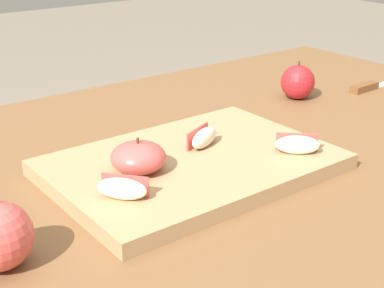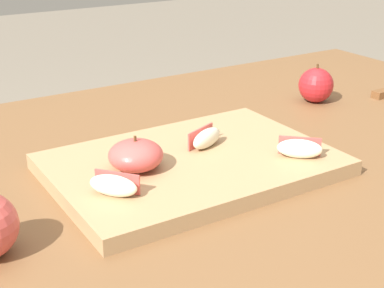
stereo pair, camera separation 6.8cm
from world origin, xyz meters
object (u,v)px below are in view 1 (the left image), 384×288
object	(u,v)px
apple_wedge_back	(122,188)
paring_knife	(368,87)
cutting_board	(192,165)
apple_wedge_front	(204,138)
apple_wedge_middle	(297,145)
apple_half_skin_up	(138,157)
whole_apple_crimson	(298,82)

from	to	relation	value
apple_wedge_back	paring_knife	world-z (taller)	apple_wedge_back
cutting_board	apple_wedge_front	distance (m)	0.05
apple_wedge_middle	paring_knife	world-z (taller)	apple_wedge_middle
apple_half_skin_up	paring_knife	xyz separation A→B (m)	(0.60, 0.09, -0.04)
cutting_board	whole_apple_crimson	distance (m)	0.39
whole_apple_crimson	cutting_board	bearing A→B (deg)	-158.51
cutting_board	apple_wedge_front	world-z (taller)	apple_wedge_front
cutting_board	paring_knife	size ratio (longest dim) A/B	2.38
apple_half_skin_up	apple_wedge_front	distance (m)	0.12
paring_knife	apple_half_skin_up	bearing A→B (deg)	-171.57
cutting_board	apple_half_skin_up	xyz separation A→B (m)	(-0.08, 0.01, 0.03)
paring_knife	whole_apple_crimson	bearing A→B (deg)	163.56
apple_half_skin_up	apple_wedge_back	size ratio (longest dim) A/B	1.19
cutting_board	whole_apple_crimson	xyz separation A→B (m)	(0.36, 0.14, 0.02)
paring_knife	apple_wedge_middle	bearing A→B (deg)	-156.36
apple_wedge_front	cutting_board	bearing A→B (deg)	-149.85
apple_wedge_front	paring_knife	size ratio (longest dim) A/B	0.40
apple_half_skin_up	apple_wedge_back	distance (m)	0.08
paring_knife	whole_apple_crimson	distance (m)	0.17
paring_knife	whole_apple_crimson	size ratio (longest dim) A/B	2.19
apple_half_skin_up	cutting_board	bearing A→B (deg)	-4.37
apple_wedge_back	apple_wedge_front	bearing A→B (deg)	21.36
cutting_board	apple_wedge_back	size ratio (longest dim) A/B	6.32
apple_wedge_back	apple_wedge_middle	bearing A→B (deg)	-6.67
paring_knife	whole_apple_crimson	world-z (taller)	whole_apple_crimson
whole_apple_crimson	apple_wedge_middle	bearing A→B (deg)	-137.13
cutting_board	apple_wedge_middle	world-z (taller)	apple_wedge_middle
apple_wedge_middle	cutting_board	bearing A→B (deg)	148.07
apple_wedge_front	whole_apple_crimson	bearing A→B (deg)	20.41
apple_half_skin_up	whole_apple_crimson	distance (m)	0.46
cutting_board	whole_apple_crimson	bearing A→B (deg)	21.49
cutting_board	apple_half_skin_up	distance (m)	0.09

